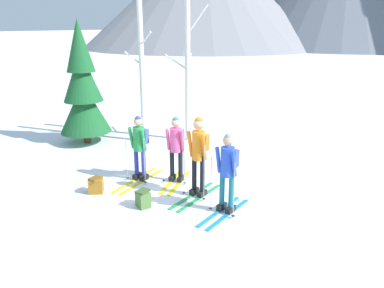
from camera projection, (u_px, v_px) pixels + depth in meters
name	position (u px, v px, depth m)	size (l,w,h in m)	color
ground_plane	(178.00, 189.00, 8.92)	(400.00, 400.00, 0.00)	white
skier_in_green	(139.00, 145.00, 9.17)	(0.61, 1.79, 1.65)	yellow
skier_in_pink	(176.00, 146.00, 9.08)	(0.69, 1.59, 1.65)	yellow
skier_in_orange	(199.00, 152.00, 8.26)	(0.61, 1.70, 1.85)	green
skier_in_blue	(228.00, 169.00, 7.56)	(0.61, 1.62, 1.70)	#1E84D1
pine_tree_near	(83.00, 88.00, 11.87)	(1.63, 1.63, 3.93)	#51381E
birch_tree_tall	(188.00, 61.00, 11.91)	(1.33, 0.89, 5.16)	silver
birch_tree_slender	(142.00, 70.00, 11.85)	(0.94, 0.38, 4.66)	silver
backpack_on_snow_front	(143.00, 199.00, 7.99)	(0.39, 0.36, 0.38)	#4C7238
backpack_on_snow_beside	(96.00, 185.00, 8.65)	(0.40, 0.38, 0.38)	#99661E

